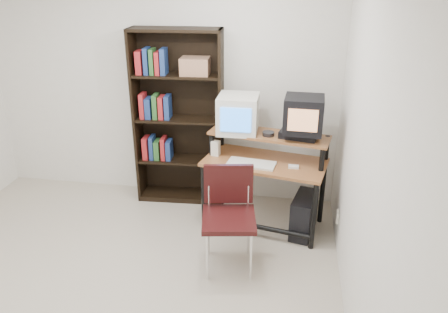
% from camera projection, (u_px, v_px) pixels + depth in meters
% --- Properties ---
extents(floor, '(4.00, 4.00, 0.01)m').
position_uv_depth(floor, '(97.00, 299.00, 3.61)').
color(floor, '#C0B49F').
rests_on(floor, ground).
extents(back_wall, '(4.00, 0.01, 2.60)m').
position_uv_depth(back_wall, '(160.00, 86.00, 4.91)').
color(back_wall, silver).
rests_on(back_wall, floor).
extents(right_wall, '(0.01, 4.00, 2.60)m').
position_uv_depth(right_wall, '(368.00, 174.00, 2.79)').
color(right_wall, silver).
rests_on(right_wall, floor).
extents(computer_desk, '(1.30, 0.83, 0.98)m').
position_uv_depth(computer_desk, '(265.00, 164.00, 4.42)').
color(computer_desk, '#9B5F32').
rests_on(computer_desk, floor).
extents(crt_monitor, '(0.40, 0.42, 0.38)m').
position_uv_depth(crt_monitor, '(238.00, 114.00, 4.42)').
color(crt_monitor, silver).
rests_on(crt_monitor, computer_desk).
extents(vcr, '(0.41, 0.33, 0.08)m').
position_uv_depth(vcr, '(299.00, 134.00, 4.30)').
color(vcr, black).
rests_on(vcr, computer_desk).
extents(crt_tv, '(0.38, 0.38, 0.35)m').
position_uv_depth(crt_tv, '(304.00, 115.00, 4.18)').
color(crt_tv, black).
rests_on(crt_tv, vcr).
extents(cd_spindle, '(0.16, 0.16, 0.05)m').
position_uv_depth(cd_spindle, '(268.00, 134.00, 4.34)').
color(cd_spindle, '#26262B').
rests_on(cd_spindle, computer_desk).
extents(keyboard, '(0.49, 0.27, 0.03)m').
position_uv_depth(keyboard, '(251.00, 164.00, 4.30)').
color(keyboard, silver).
rests_on(keyboard, computer_desk).
extents(mousepad, '(0.26, 0.23, 0.01)m').
position_uv_depth(mousepad, '(293.00, 170.00, 4.22)').
color(mousepad, black).
rests_on(mousepad, computer_desk).
extents(mouse, '(0.10, 0.06, 0.03)m').
position_uv_depth(mouse, '(293.00, 167.00, 4.23)').
color(mouse, white).
rests_on(mouse, mousepad).
extents(desk_speaker, '(0.09, 0.09, 0.17)m').
position_uv_depth(desk_speaker, '(216.00, 149.00, 4.49)').
color(desk_speaker, silver).
rests_on(desk_speaker, computer_desk).
extents(pc_tower, '(0.29, 0.48, 0.42)m').
position_uv_depth(pc_tower, '(304.00, 215.00, 4.43)').
color(pc_tower, black).
rests_on(pc_tower, floor).
extents(school_chair, '(0.53, 0.53, 0.93)m').
position_uv_depth(school_chair, '(229.00, 207.00, 3.85)').
color(school_chair, black).
rests_on(school_chair, floor).
extents(bookshelf, '(1.00, 0.38, 1.96)m').
position_uv_depth(bookshelf, '(179.00, 117.00, 4.86)').
color(bookshelf, black).
rests_on(bookshelf, floor).
extents(wall_outlet, '(0.02, 0.08, 0.12)m').
position_uv_depth(wall_outlet, '(337.00, 216.00, 4.23)').
color(wall_outlet, beige).
rests_on(wall_outlet, right_wall).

